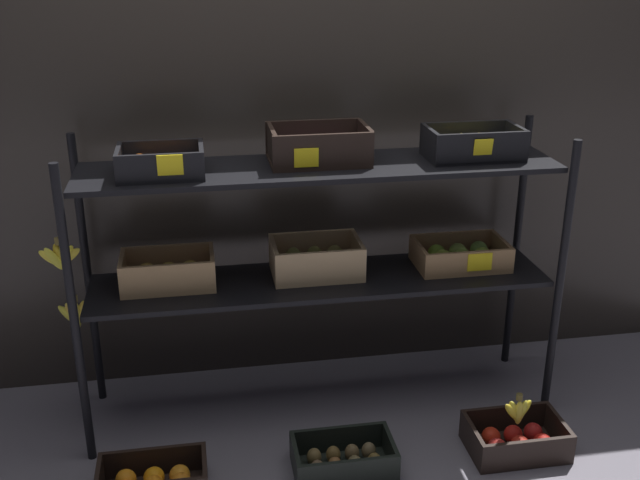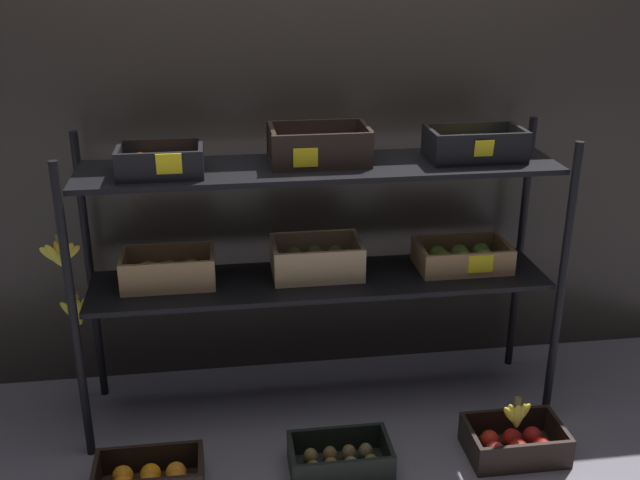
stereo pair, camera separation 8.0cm
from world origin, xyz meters
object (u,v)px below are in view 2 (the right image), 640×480
crate_ground_kiwi (340,460)px  banana_bunch_loose (517,415)px  display_rack (319,225)px  crate_ground_orange (150,479)px  crate_ground_apple_red (515,443)px

crate_ground_kiwi → banana_bunch_loose: size_ratio=2.88×
display_rack → crate_ground_orange: display_rack is taller
crate_ground_apple_red → banana_bunch_loose: banana_bunch_loose is taller
display_rack → crate_ground_orange: (-0.66, -0.46, -0.75)m
crate_ground_orange → crate_ground_kiwi: bearing=1.2°
crate_ground_apple_red → banana_bunch_loose: size_ratio=2.83×
crate_ground_kiwi → crate_ground_orange: bearing=-178.8°
crate_ground_apple_red → display_rack: bearing=147.0°
banana_bunch_loose → crate_ground_orange: bearing=-179.3°
crate_ground_kiwi → crate_ground_apple_red: crate_ground_apple_red is taller
crate_ground_orange → crate_ground_kiwi: (0.68, 0.01, -0.00)m
crate_ground_orange → banana_bunch_loose: 1.35m
crate_ground_orange → crate_ground_apple_red: size_ratio=1.04×
crate_ground_orange → display_rack: bearing=34.7°
crate_ground_kiwi → crate_ground_apple_red: size_ratio=1.02×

